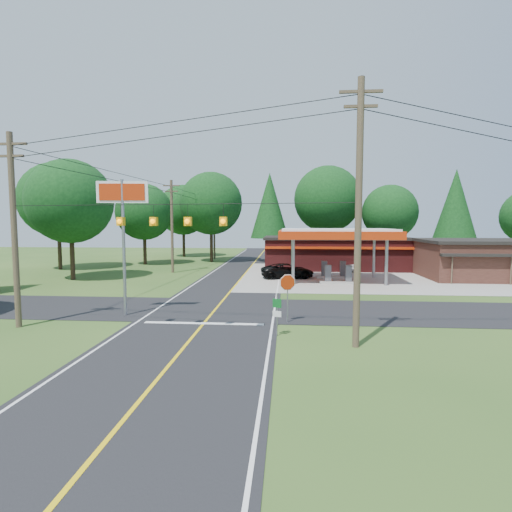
# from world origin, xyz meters

# --- Properties ---
(ground) EXTENTS (120.00, 120.00, 0.00)m
(ground) POSITION_xyz_m (0.00, 0.00, 0.00)
(ground) COLOR #294C1B
(ground) RESTS_ON ground
(main_highway) EXTENTS (8.00, 120.00, 0.02)m
(main_highway) POSITION_xyz_m (0.00, 0.00, 0.01)
(main_highway) COLOR black
(main_highway) RESTS_ON ground
(cross_road) EXTENTS (70.00, 7.00, 0.02)m
(cross_road) POSITION_xyz_m (0.00, 0.00, 0.01)
(cross_road) COLOR black
(cross_road) RESTS_ON ground
(lane_center_yellow) EXTENTS (0.15, 110.00, 0.00)m
(lane_center_yellow) POSITION_xyz_m (0.00, 0.00, 0.03)
(lane_center_yellow) COLOR yellow
(lane_center_yellow) RESTS_ON main_highway
(gas_canopy) EXTENTS (10.60, 7.40, 4.88)m
(gas_canopy) POSITION_xyz_m (9.00, 13.00, 4.27)
(gas_canopy) COLOR gray
(gas_canopy) RESTS_ON ground
(convenience_store) EXTENTS (16.40, 7.55, 3.80)m
(convenience_store) POSITION_xyz_m (10.00, 22.98, 1.92)
(convenience_store) COLOR #531718
(convenience_store) RESTS_ON ground
(utility_pole_near_right) EXTENTS (1.80, 0.30, 11.50)m
(utility_pole_near_right) POSITION_xyz_m (7.50, -7.00, 5.96)
(utility_pole_near_right) COLOR #473828
(utility_pole_near_right) RESTS_ON ground
(utility_pole_near_left) EXTENTS (1.80, 0.30, 10.00)m
(utility_pole_near_left) POSITION_xyz_m (-9.50, -5.00, 5.20)
(utility_pole_near_left) COLOR #473828
(utility_pole_near_left) RESTS_ON ground
(utility_pole_far_left) EXTENTS (1.80, 0.30, 10.00)m
(utility_pole_far_left) POSITION_xyz_m (-8.00, 18.00, 5.20)
(utility_pole_far_left) COLOR #473828
(utility_pole_far_left) RESTS_ON ground
(utility_pole_north) EXTENTS (0.30, 0.30, 9.50)m
(utility_pole_north) POSITION_xyz_m (-6.50, 35.00, 4.75)
(utility_pole_north) COLOR #473828
(utility_pole_north) RESTS_ON ground
(overhead_beacons) EXTENTS (17.04, 2.04, 1.03)m
(overhead_beacons) POSITION_xyz_m (-1.00, -6.00, 6.21)
(overhead_beacons) COLOR black
(overhead_beacons) RESTS_ON ground
(treeline_backdrop) EXTENTS (70.27, 51.59, 13.30)m
(treeline_backdrop) POSITION_xyz_m (0.82, 24.01, 7.49)
(treeline_backdrop) COLOR #332316
(treeline_backdrop) RESTS_ON ground
(suv_car) EXTENTS (6.04, 6.04, 1.43)m
(suv_car) POSITION_xyz_m (4.50, 14.50, 0.72)
(suv_car) COLOR black
(suv_car) RESTS_ON ground
(sedan_car) EXTENTS (5.53, 5.53, 1.49)m
(sedan_car) POSITION_xyz_m (12.00, 21.00, 0.75)
(sedan_car) COLOR white
(sedan_car) RESTS_ON ground
(big_stop_sign) EXTENTS (2.93, 0.43, 7.92)m
(big_stop_sign) POSITION_xyz_m (-5.00, -2.01, 6.00)
(big_stop_sign) COLOR gray
(big_stop_sign) RESTS_ON ground
(octagonal_stop_sign) EXTENTS (0.86, 0.39, 2.69)m
(octagonal_stop_sign) POSITION_xyz_m (4.50, -3.01, 2.02)
(octagonal_stop_sign) COLOR gray
(octagonal_stop_sign) RESTS_ON ground
(route_sign_post) EXTENTS (0.42, 0.14, 2.08)m
(route_sign_post) POSITION_xyz_m (4.00, -5.59, 1.23)
(route_sign_post) COLOR gray
(route_sign_post) RESTS_ON ground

